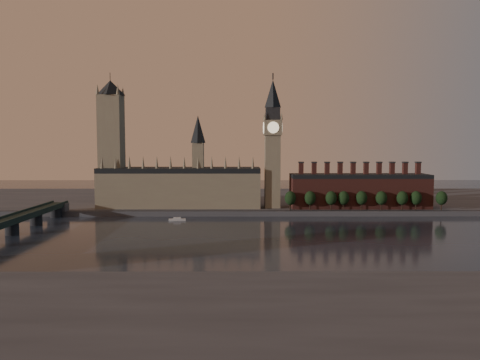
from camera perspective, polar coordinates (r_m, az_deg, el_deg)
The scene contains 16 objects.
ground at distance 270.35m, azimuth 3.51°, elevation -7.35°, with size 900.00×900.00×0.00m, color black.
north_bank at distance 445.67m, azimuth 2.03°, elevation -2.44°, with size 900.00×182.00×4.00m.
palace_of_westminster at distance 383.40m, azimuth -7.25°, elevation -0.64°, with size 130.00×30.30×74.00m.
victoria_tower at distance 392.79m, azimuth -15.41°, elevation 4.83°, with size 24.00×24.00×108.00m.
big_ben at distance 375.13m, azimuth 3.99°, elevation 4.66°, with size 15.00×15.00×107.00m.
chimney_block at distance 388.37m, azimuth 14.32°, elevation -1.24°, with size 110.00×25.00×37.00m.
embankment_tree_0 at distance 362.50m, azimuth 6.15°, elevation -2.21°, with size 8.60×8.60×14.88m.
embankment_tree_1 at distance 365.46m, azimuth 8.55°, elevation -2.18°, with size 8.60×8.60×14.88m.
embankment_tree_2 at distance 367.63m, azimuth 11.05°, elevation -2.18°, with size 8.60×8.60×14.88m.
embankment_tree_3 at distance 370.21m, azimuth 12.51°, elevation -2.15°, with size 8.60×8.60×14.88m.
embankment_tree_4 at distance 374.14m, azimuth 14.60°, elevation -2.12°, with size 8.60×8.60×14.88m.
embankment_tree_5 at distance 377.27m, azimuth 16.85°, elevation -2.12°, with size 8.60×8.60×14.88m.
embankment_tree_6 at distance 382.14m, azimuth 19.17°, elevation -2.09°, with size 8.60×8.60×14.88m.
embankment_tree_7 at distance 386.12m, azimuth 20.66°, elevation -2.07°, with size 8.60×8.60×14.88m.
embankment_tree_8 at distance 393.25m, azimuth 23.35°, elevation -2.03°, with size 8.60×8.60×14.88m.
river_boat at distance 340.43m, azimuth -7.66°, elevation -4.79°, with size 12.49×5.48×2.41m.
Camera 1 is at (-17.37, -264.13, 54.98)m, focal length 35.00 mm.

